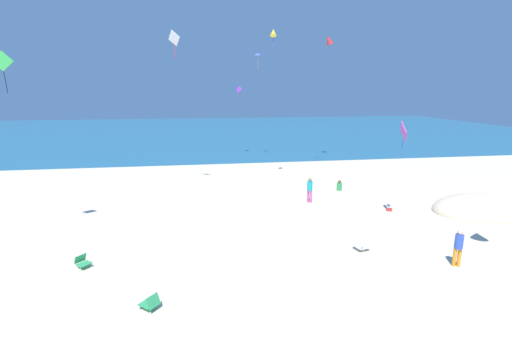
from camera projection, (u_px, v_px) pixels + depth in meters
ground_plane at (247, 203)px, 23.77m from camera, size 120.00×120.00×0.00m
ocean_water at (219, 131)px, 65.36m from camera, size 120.00×60.00×0.05m
dune_mound at (479, 212)px, 22.11m from camera, size 6.06×4.25×2.21m
beach_chair_far_right at (361, 245)px, 16.76m from camera, size 0.78×0.71×0.58m
beach_chair_near_camera at (150, 303)px, 12.25m from camera, size 0.82×0.80×0.58m
beach_chair_far_left at (82, 261)px, 15.17m from camera, size 0.76×0.76×0.56m
cooler_box at (389, 208)px, 22.40m from camera, size 0.53×0.64×0.30m
person_1 at (458, 245)px, 15.10m from camera, size 0.42×0.42×1.71m
person_2 at (310, 188)px, 23.72m from camera, size 0.49×0.49×1.75m
person_3 at (339, 186)px, 26.83m from camera, size 0.50×0.71×0.81m
kite_red at (329, 40)px, 34.17m from camera, size 1.18×1.07×1.73m
kite_magenta at (404, 132)px, 19.02m from camera, size 0.38×1.09×1.58m
kite_purple at (239, 90)px, 38.62m from camera, size 0.57×0.62×1.12m
kite_blue at (258, 54)px, 35.67m from camera, size 0.63×0.51×1.58m
kite_yellow at (273, 32)px, 25.99m from camera, size 0.62×0.77×1.48m
kite_white at (174, 39)px, 23.87m from camera, size 0.84×0.75×1.88m
kite_green at (2, 62)px, 15.72m from camera, size 0.93×0.20×1.87m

